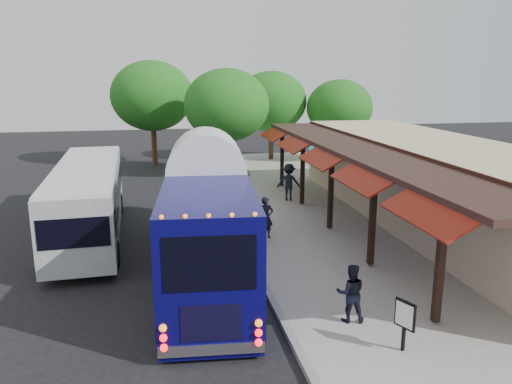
{
  "coord_description": "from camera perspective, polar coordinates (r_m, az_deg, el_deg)",
  "views": [
    {
      "loc": [
        -2.93,
        -14.45,
        6.34
      ],
      "look_at": [
        0.78,
        4.27,
        1.8
      ],
      "focal_mm": 35.0,
      "sensor_mm": 36.0,
      "label": 1
    }
  ],
  "objects": [
    {
      "name": "coach_bus",
      "position": [
        16.25,
        -5.58,
        -2.29
      ],
      "size": [
        3.43,
        11.62,
        3.67
      ],
      "rotation": [
        0.0,
        0.0,
        -0.09
      ],
      "color": "#0B0755",
      "rests_on": "ground"
    },
    {
      "name": "ground",
      "position": [
        16.05,
        0.23,
        -9.89
      ],
      "size": [
        90.0,
        90.0,
        0.0
      ],
      "primitive_type": "plane",
      "color": "black",
      "rests_on": "ground"
    },
    {
      "name": "city_bus",
      "position": [
        20.84,
        -18.61,
        -0.54
      ],
      "size": [
        2.78,
        10.71,
        2.85
      ],
      "rotation": [
        0.0,
        0.0,
        0.05
      ],
      "color": "#95989D",
      "rests_on": "ground"
    },
    {
      "name": "ped_b",
      "position": [
        13.13,
        10.77,
        -11.26
      ],
      "size": [
        0.86,
        0.73,
        1.54
      ],
      "primitive_type": "imported",
      "rotation": [
        0.0,
        0.0,
        2.92
      ],
      "color": "black",
      "rests_on": "sidewalk"
    },
    {
      "name": "ped_a",
      "position": [
        19.14,
        1.12,
        -2.95
      ],
      "size": [
        0.6,
        0.4,
        1.62
      ],
      "primitive_type": "imported",
      "rotation": [
        0.0,
        0.0,
        0.02
      ],
      "color": "black",
      "rests_on": "sidewalk"
    },
    {
      "name": "ped_c",
      "position": [
        25.94,
        -1.62,
        1.68
      ],
      "size": [
        1.16,
        0.97,
        1.86
      ],
      "primitive_type": "imported",
      "rotation": [
        0.0,
        0.0,
        3.71
      ],
      "color": "black",
      "rests_on": "sidewalk"
    },
    {
      "name": "tree_mid",
      "position": [
        36.74,
        1.76,
        10.3
      ],
      "size": [
        5.11,
        5.11,
        6.55
      ],
      "color": "#382314",
      "rests_on": "ground"
    },
    {
      "name": "station_shelter",
      "position": [
        22.1,
        19.87,
        0.85
      ],
      "size": [
        8.15,
        20.0,
        3.6
      ],
      "color": "#C5AF89",
      "rests_on": "ground"
    },
    {
      "name": "curb",
      "position": [
        19.71,
        -1.94,
        -5.16
      ],
      "size": [
        0.2,
        40.0,
        0.16
      ],
      "primitive_type": "cube",
      "color": "gray",
      "rests_on": "ground"
    },
    {
      "name": "ped_d",
      "position": [
        24.9,
        3.78,
        1.14
      ],
      "size": [
        1.35,
        1.05,
        1.84
      ],
      "primitive_type": "imported",
      "rotation": [
        0.0,
        0.0,
        2.8
      ],
      "color": "black",
      "rests_on": "sidewalk"
    },
    {
      "name": "tree_right",
      "position": [
        36.31,
        9.52,
        9.47
      ],
      "size": [
        4.66,
        4.66,
        5.97
      ],
      "color": "#382314",
      "rests_on": "ground"
    },
    {
      "name": "sign_board",
      "position": [
        12.09,
        16.65,
        -13.55
      ],
      "size": [
        0.27,
        0.53,
        1.23
      ],
      "rotation": [
        0.0,
        0.0,
        0.42
      ],
      "color": "black",
      "rests_on": "sidewalk"
    },
    {
      "name": "tree_left",
      "position": [
        30.94,
        -3.38,
        9.87
      ],
      "size": [
        5.22,
        5.22,
        6.68
      ],
      "color": "#382314",
      "rests_on": "ground"
    },
    {
      "name": "sidewalk",
      "position": [
        21.03,
        11.53,
        -4.23
      ],
      "size": [
        10.0,
        40.0,
        0.15
      ],
      "primitive_type": "cube",
      "color": "#9E9B93",
      "rests_on": "ground"
    },
    {
      "name": "tree_far",
      "position": [
        35.74,
        -11.8,
        10.7
      ],
      "size": [
        5.66,
        5.66,
        7.25
      ],
      "color": "#382314",
      "rests_on": "ground"
    }
  ]
}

